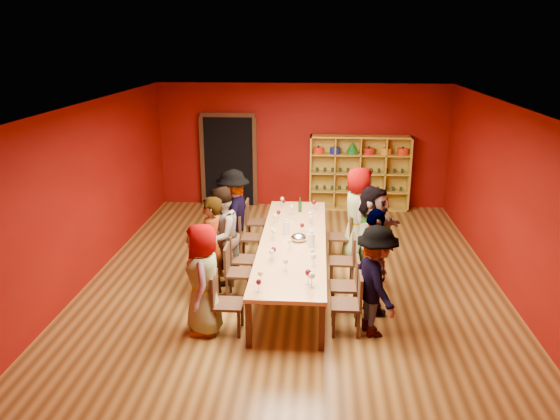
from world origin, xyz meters
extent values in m
cube|color=brown|center=(0.00, 0.00, -0.01)|extent=(7.10, 9.10, 0.02)
cube|color=#670905|center=(0.00, 4.51, 1.50)|extent=(7.10, 0.02, 3.00)
cube|color=#670905|center=(0.00, -4.51, 1.50)|extent=(7.10, 0.02, 3.00)
cube|color=#670905|center=(-3.51, 0.00, 1.50)|extent=(0.02, 9.10, 3.00)
cube|color=#670905|center=(3.51, 0.00, 1.50)|extent=(0.02, 9.10, 3.00)
cube|color=silver|center=(0.00, 0.00, 3.01)|extent=(7.10, 9.10, 0.02)
cube|color=tan|center=(0.00, 0.00, 0.72)|extent=(1.10, 4.50, 0.06)
cube|color=#321D10|center=(-0.49, -2.17, 0.34)|extent=(0.08, 0.08, 0.69)
cube|color=#321D10|center=(-0.49, 2.17, 0.34)|extent=(0.08, 0.08, 0.69)
cube|color=#321D10|center=(0.49, -2.17, 0.34)|extent=(0.08, 0.08, 0.69)
cube|color=#321D10|center=(0.49, 2.17, 0.34)|extent=(0.08, 0.08, 0.69)
cube|color=black|center=(-1.80, 4.44, 1.10)|extent=(1.20, 0.14, 2.20)
cube|color=#321D10|center=(-1.80, 4.37, 2.25)|extent=(1.32, 0.06, 0.10)
cube|color=#321D10|center=(-2.45, 4.37, 1.10)|extent=(0.10, 0.06, 2.20)
cube|color=#321D10|center=(-1.15, 4.37, 1.10)|extent=(0.10, 0.06, 2.20)
cube|color=#B48E28|center=(0.22, 4.28, 0.90)|extent=(0.04, 0.40, 1.80)
cube|color=#B48E28|center=(2.58, 4.28, 0.90)|extent=(0.04, 0.40, 1.80)
cube|color=#B48E28|center=(1.40, 4.28, 1.78)|extent=(2.40, 0.40, 0.04)
cube|color=#B48E28|center=(1.40, 4.28, 0.02)|extent=(2.40, 0.40, 0.04)
cube|color=#B48E28|center=(1.40, 4.47, 0.90)|extent=(2.40, 0.02, 1.80)
cube|color=#B48E28|center=(1.40, 4.28, 0.45)|extent=(2.36, 0.38, 0.03)
cube|color=#B48E28|center=(1.40, 4.28, 0.90)|extent=(2.36, 0.38, 0.03)
cube|color=#B48E28|center=(1.40, 4.28, 1.35)|extent=(2.36, 0.38, 0.03)
cube|color=#B48E28|center=(0.80, 4.28, 0.90)|extent=(0.03, 0.38, 1.76)
cube|color=#B48E28|center=(1.40, 4.28, 0.90)|extent=(0.03, 0.38, 1.76)
cube|color=#B48E28|center=(2.00, 4.28, 0.90)|extent=(0.03, 0.38, 1.76)
cylinder|color=red|center=(0.40, 4.28, 1.44)|extent=(0.26, 0.26, 0.15)
sphere|color=black|center=(0.40, 4.28, 1.53)|extent=(0.05, 0.05, 0.05)
cylinder|color=navy|center=(0.80, 4.28, 1.44)|extent=(0.26, 0.26, 0.15)
sphere|color=black|center=(0.80, 4.28, 1.53)|extent=(0.05, 0.05, 0.05)
cylinder|color=#1B6E24|center=(1.20, 4.28, 1.41)|extent=(0.26, 0.26, 0.08)
cone|color=#1B6E24|center=(1.20, 4.28, 1.56)|extent=(0.24, 0.24, 0.22)
cylinder|color=red|center=(1.60, 4.28, 1.44)|extent=(0.26, 0.26, 0.15)
sphere|color=black|center=(1.60, 4.28, 1.53)|extent=(0.05, 0.05, 0.05)
cylinder|color=orange|center=(2.00, 4.28, 1.44)|extent=(0.26, 0.26, 0.15)
sphere|color=black|center=(2.00, 4.28, 1.53)|extent=(0.05, 0.05, 0.05)
cylinder|color=red|center=(2.40, 4.28, 1.44)|extent=(0.26, 0.26, 0.15)
sphere|color=black|center=(2.40, 4.28, 1.53)|extent=(0.05, 0.05, 0.05)
cylinder|color=#1B311F|center=(0.38, 4.28, 0.52)|extent=(0.07, 0.07, 0.10)
cylinder|color=#1B311F|center=(0.56, 4.28, 0.52)|extent=(0.07, 0.07, 0.10)
cylinder|color=#1B311F|center=(0.75, 4.28, 0.52)|extent=(0.07, 0.07, 0.10)
cylinder|color=#1B311F|center=(0.93, 4.28, 0.52)|extent=(0.07, 0.07, 0.10)
cylinder|color=#1B311F|center=(1.12, 4.28, 0.52)|extent=(0.07, 0.07, 0.10)
cylinder|color=#1B311F|center=(1.30, 4.28, 0.52)|extent=(0.07, 0.07, 0.10)
cylinder|color=#1B311F|center=(1.49, 4.28, 0.52)|extent=(0.07, 0.07, 0.10)
cylinder|color=#1B311F|center=(1.67, 4.28, 0.52)|extent=(0.07, 0.07, 0.10)
cylinder|color=#1B311F|center=(1.86, 4.28, 0.52)|extent=(0.07, 0.07, 0.10)
cylinder|color=#1B311F|center=(2.04, 4.28, 0.52)|extent=(0.07, 0.07, 0.10)
cylinder|color=#1B311F|center=(2.23, 4.28, 0.52)|extent=(0.07, 0.07, 0.10)
cylinder|color=#1B311F|center=(2.42, 4.28, 0.52)|extent=(0.07, 0.07, 0.10)
cylinder|color=#1B311F|center=(0.38, 4.28, 0.97)|extent=(0.07, 0.07, 0.10)
cylinder|color=#1B311F|center=(0.56, 4.28, 0.97)|extent=(0.07, 0.07, 0.10)
cylinder|color=#1B311F|center=(0.75, 4.28, 0.97)|extent=(0.07, 0.07, 0.10)
cylinder|color=#1B311F|center=(0.93, 4.28, 0.97)|extent=(0.07, 0.07, 0.10)
cylinder|color=#1B311F|center=(1.12, 4.28, 0.97)|extent=(0.07, 0.07, 0.10)
cylinder|color=#1B311F|center=(1.30, 4.28, 0.97)|extent=(0.07, 0.07, 0.10)
cylinder|color=#1B311F|center=(1.49, 4.28, 0.97)|extent=(0.07, 0.07, 0.10)
cylinder|color=#1B311F|center=(1.67, 4.28, 0.97)|extent=(0.07, 0.07, 0.10)
cylinder|color=#1B311F|center=(1.86, 4.28, 0.97)|extent=(0.07, 0.07, 0.10)
cylinder|color=#1B311F|center=(2.04, 4.28, 0.97)|extent=(0.07, 0.07, 0.10)
cylinder|color=#1B311F|center=(2.23, 4.28, 0.97)|extent=(0.07, 0.07, 0.10)
cylinder|color=#1B311F|center=(2.42, 4.28, 0.97)|extent=(0.07, 0.07, 0.10)
cube|color=#321D10|center=(-0.83, -1.77, 0.43)|extent=(0.42, 0.42, 0.04)
cube|color=#321D10|center=(-1.02, -1.77, 0.67)|extent=(0.04, 0.40, 0.44)
cube|color=#321D10|center=(-1.00, -1.94, 0.21)|extent=(0.04, 0.04, 0.41)
cube|color=#321D10|center=(-0.66, -1.94, 0.21)|extent=(0.04, 0.04, 0.41)
cube|color=#321D10|center=(-1.00, -1.60, 0.21)|extent=(0.04, 0.04, 0.41)
cube|color=#321D10|center=(-0.66, -1.60, 0.21)|extent=(0.04, 0.04, 0.41)
imported|color=#454549|center=(-1.17, -1.77, 0.81)|extent=(0.55, 0.85, 1.62)
cube|color=#321D10|center=(-0.83, -0.71, 0.43)|extent=(0.42, 0.42, 0.04)
cube|color=#321D10|center=(-1.02, -0.71, 0.67)|extent=(0.04, 0.40, 0.44)
cube|color=#321D10|center=(-1.00, -0.88, 0.21)|extent=(0.04, 0.04, 0.41)
cube|color=#321D10|center=(-0.66, -0.88, 0.21)|extent=(0.04, 0.04, 0.41)
cube|color=#321D10|center=(-1.00, -0.54, 0.21)|extent=(0.04, 0.04, 0.41)
cube|color=#321D10|center=(-0.66, -0.54, 0.21)|extent=(0.04, 0.04, 0.41)
imported|color=pink|center=(-1.27, -0.71, 0.84)|extent=(0.54, 0.68, 1.69)
cube|color=#321D10|center=(-0.83, -0.16, 0.43)|extent=(0.42, 0.42, 0.04)
cube|color=#321D10|center=(-1.02, -0.16, 0.67)|extent=(0.04, 0.40, 0.44)
cube|color=#321D10|center=(-1.00, -0.33, 0.21)|extent=(0.04, 0.04, 0.41)
cube|color=#321D10|center=(-0.66, -0.33, 0.21)|extent=(0.04, 0.04, 0.41)
cube|color=#321D10|center=(-1.00, 0.01, 0.21)|extent=(0.04, 0.04, 0.41)
cube|color=#321D10|center=(-0.66, 0.01, 0.21)|extent=(0.04, 0.04, 0.41)
imported|color=#141A38|center=(-1.21, -0.16, 0.85)|extent=(0.68, 0.92, 1.69)
cube|color=#321D10|center=(-0.83, 0.92, 0.43)|extent=(0.42, 0.42, 0.04)
cube|color=#321D10|center=(-1.02, 0.92, 0.67)|extent=(0.04, 0.40, 0.44)
cube|color=#321D10|center=(-1.00, 0.75, 0.21)|extent=(0.04, 0.04, 0.41)
cube|color=#321D10|center=(-0.66, 0.75, 0.21)|extent=(0.04, 0.04, 0.41)
cube|color=#321D10|center=(-1.00, 1.09, 0.21)|extent=(0.04, 0.04, 0.41)
cube|color=#321D10|center=(-0.66, 1.09, 0.21)|extent=(0.04, 0.04, 0.41)
imported|color=#141638|center=(-1.16, 0.92, 0.86)|extent=(0.61, 1.17, 1.73)
cube|color=#321D10|center=(-0.83, 1.80, 0.43)|extent=(0.42, 0.42, 0.04)
cube|color=#321D10|center=(-1.02, 1.80, 0.67)|extent=(0.04, 0.40, 0.44)
cube|color=#321D10|center=(-1.00, 1.63, 0.21)|extent=(0.04, 0.04, 0.41)
cube|color=#321D10|center=(-0.66, 1.63, 0.21)|extent=(0.04, 0.04, 0.41)
cube|color=#321D10|center=(-1.00, 1.97, 0.21)|extent=(0.04, 0.04, 0.41)
cube|color=#321D10|center=(-0.66, 1.97, 0.21)|extent=(0.04, 0.04, 0.41)
imported|color=silver|center=(-1.23, 1.80, 0.77)|extent=(0.43, 0.91, 1.53)
cube|color=#321D10|center=(0.83, -1.68, 0.43)|extent=(0.42, 0.42, 0.04)
cube|color=#321D10|center=(1.02, -1.68, 0.67)|extent=(0.04, 0.40, 0.44)
cube|color=#321D10|center=(0.66, -1.85, 0.21)|extent=(0.04, 0.04, 0.41)
cube|color=#321D10|center=(1.00, -1.85, 0.21)|extent=(0.04, 0.04, 0.41)
cube|color=#321D10|center=(0.66, -1.51, 0.21)|extent=(0.04, 0.04, 0.41)
cube|color=#321D10|center=(1.00, -1.51, 0.21)|extent=(0.04, 0.04, 0.41)
imported|color=#C58489|center=(1.23, -1.68, 0.80)|extent=(0.72, 1.12, 1.61)
cube|color=#321D10|center=(0.83, -1.08, 0.43)|extent=(0.42, 0.42, 0.04)
cube|color=#321D10|center=(1.02, -1.08, 0.67)|extent=(0.04, 0.40, 0.44)
cube|color=#321D10|center=(0.66, -1.25, 0.21)|extent=(0.04, 0.04, 0.41)
cube|color=#321D10|center=(1.00, -1.25, 0.21)|extent=(0.04, 0.04, 0.41)
cube|color=#321D10|center=(0.66, -0.91, 0.21)|extent=(0.04, 0.04, 0.41)
cube|color=#321D10|center=(1.00, -0.91, 0.21)|extent=(0.04, 0.04, 0.41)
imported|color=#141C37|center=(1.25, -1.08, 0.83)|extent=(0.63, 1.04, 1.66)
cube|color=#321D10|center=(0.83, -0.12, 0.43)|extent=(0.42, 0.42, 0.04)
cube|color=#321D10|center=(1.02, -0.12, 0.67)|extent=(0.04, 0.40, 0.44)
cube|color=#321D10|center=(0.66, -0.29, 0.21)|extent=(0.04, 0.04, 0.41)
cube|color=#321D10|center=(1.00, -0.29, 0.21)|extent=(0.04, 0.04, 0.41)
cube|color=#321D10|center=(0.66, 0.05, 0.21)|extent=(0.04, 0.04, 0.41)
cube|color=#321D10|center=(1.00, 0.05, 0.21)|extent=(0.04, 0.04, 0.41)
imported|color=beige|center=(1.31, -0.12, 0.88)|extent=(1.07, 1.68, 1.76)
cube|color=#321D10|center=(0.83, 1.06, 0.43)|extent=(0.42, 0.42, 0.04)
cube|color=#321D10|center=(1.02, 1.06, 0.67)|extent=(0.04, 0.40, 0.44)
cube|color=#321D10|center=(0.66, 0.89, 0.21)|extent=(0.04, 0.04, 0.41)
cube|color=#321D10|center=(1.00, 0.89, 0.21)|extent=(0.04, 0.04, 0.41)
cube|color=#321D10|center=(0.66, 1.23, 0.21)|extent=(0.04, 0.04, 0.41)
cube|color=#321D10|center=(1.00, 1.23, 0.21)|extent=(0.04, 0.04, 0.41)
imported|color=#454549|center=(1.16, 1.06, 0.89)|extent=(0.49, 0.88, 1.78)
cylinder|color=silver|center=(0.32, 1.78, 0.75)|extent=(0.06, 0.06, 0.01)
cylinder|color=silver|center=(0.32, 1.78, 0.81)|extent=(0.01, 0.01, 0.10)
ellipsoid|color=#4C0812|center=(0.32, 1.78, 0.89)|extent=(0.07, 0.07, 0.08)
cylinder|color=silver|center=(-0.37, -1.72, 0.75)|extent=(0.06, 0.06, 0.01)
cylinder|color=silver|center=(-0.37, -1.72, 0.81)|extent=(0.01, 0.01, 0.10)
ellipsoid|color=#D6CD86|center=(-0.37, -1.72, 0.89)|extent=(0.07, 0.07, 0.09)
cylinder|color=silver|center=(-0.10, 1.37, 0.75)|extent=(0.07, 0.07, 0.01)
cylinder|color=silver|center=(-0.10, 1.37, 0.82)|extent=(0.01, 0.01, 0.11)
ellipsoid|color=#D6CD86|center=(-0.10, 1.37, 0.91)|extent=(0.08, 0.08, 0.09)
cylinder|color=silver|center=(0.28, 0.81, 0.75)|extent=(0.06, 0.06, 0.01)
cylinder|color=silver|center=(0.28, 0.81, 0.81)|extent=(0.01, 0.01, 0.10)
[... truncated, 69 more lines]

